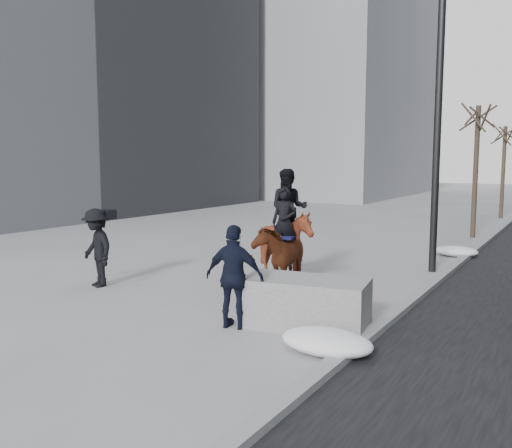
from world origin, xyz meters
The scene contains 12 objects.
ground centered at (0.00, 0.00, 0.00)m, with size 120.00×120.00×0.00m, color gray.
curb centered at (3.00, 10.00, 0.06)m, with size 0.25×90.00×0.12m, color gray.
building_left centered at (-19.00, 10.00, 10.00)m, with size 12.00×26.00×20.00m, color #595960.
planter centered at (1.86, -0.25, 0.42)m, with size 2.08×1.04×0.83m, color #969598.
tree_near centered at (2.40, 12.52, 2.63)m, with size 1.20×1.20×5.26m, color #32281E, non-canonical shape.
tree_far centered at (2.40, 20.21, 2.45)m, with size 1.20×1.20×4.90m, color #372D20, non-canonical shape.
mounted_left centered at (0.22, 1.90, 0.83)m, with size 1.09×1.84×2.23m.
mounted_right centered at (0.03, 2.47, 1.05)m, with size 1.87×1.96×2.62m.
feeder centered at (0.87, -0.92, 0.88)m, with size 1.09×0.95×1.75m.
camera_crew centered at (-3.42, 0.00, 0.89)m, with size 1.29×1.01×1.75m.
lamppost centered at (2.60, 5.28, 4.99)m, with size 0.25×3.02×9.09m.
snow_piles centered at (2.70, 2.38, 0.17)m, with size 1.40×10.18×0.36m.
Camera 1 is at (5.79, -8.34, 2.83)m, focal length 38.00 mm.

